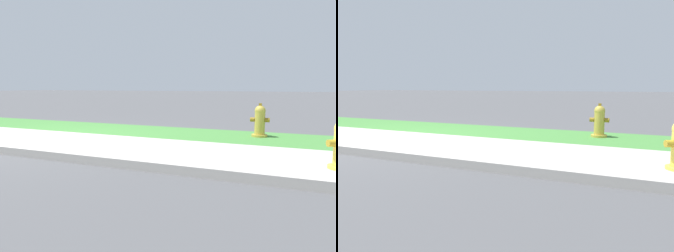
{
  "view_description": "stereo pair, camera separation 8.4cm",
  "coord_description": "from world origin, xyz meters",
  "views": [
    {
      "loc": [
        4.74,
        -4.69,
        1.04
      ],
      "look_at": [
        2.6,
        0.1,
        0.4
      ],
      "focal_mm": 35.0,
      "sensor_mm": 36.0,
      "label": 1
    },
    {
      "loc": [
        4.82,
        -4.66,
        1.04
      ],
      "look_at": [
        2.6,
        0.1,
        0.4
      ],
      "focal_mm": 35.0,
      "sensor_mm": 36.0,
      "label": 2
    }
  ],
  "objects": [
    {
      "name": "ground_plane",
      "position": [
        0.0,
        0.0,
        0.0
      ],
      "size": [
        120.0,
        120.0,
        0.0
      ],
      "primitive_type": "plane",
      "color": "#515154"
    },
    {
      "name": "sidewalk_pavement",
      "position": [
        0.0,
        0.0,
        0.01
      ],
      "size": [
        18.0,
        2.16,
        0.01
      ],
      "primitive_type": "cube",
      "color": "#BCB7AD",
      "rests_on": "ground"
    },
    {
      "name": "grass_verge",
      "position": [
        0.0,
        2.0,
        0.0
      ],
      "size": [
        18.0,
        1.84,
        0.01
      ],
      "primitive_type": "cube",
      "color": "#47893D",
      "rests_on": "ground"
    },
    {
      "name": "fire_hydrant_mid_block",
      "position": [
        3.74,
        2.19,
        0.33
      ],
      "size": [
        0.39,
        0.37,
        0.69
      ],
      "rotation": [
        0.0,
        0.0,
        0.02
      ],
      "color": "gold",
      "rests_on": "ground"
    }
  ]
}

